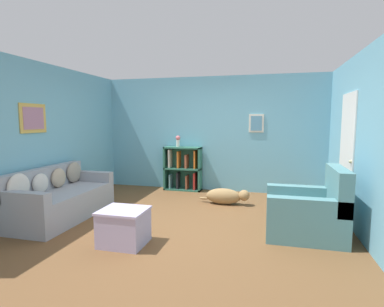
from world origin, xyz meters
The scene contains 10 objects.
ground_plane centered at (0.00, 0.00, 0.00)m, with size 14.00×14.00×0.00m, color brown.
wall_back centered at (0.00, 2.25, 1.30)m, with size 5.60×0.13×2.60m.
wall_left centered at (-2.55, 0.00, 1.30)m, with size 0.13×5.00×2.60m.
wall_right centered at (2.55, 0.02, 1.29)m, with size 0.16×5.00×2.60m.
couch centered at (-2.06, -0.39, 0.33)m, with size 0.86×1.84×0.85m.
bookshelf centered at (-0.63, 2.05, 0.49)m, with size 0.86×0.30×1.01m.
recliner_chair centered at (1.85, -0.19, 0.33)m, with size 1.02×0.92×0.98m.
coffee_table centered at (-0.54, -1.10, 0.25)m, with size 0.59×0.52×0.47m.
dog centered at (0.50, 1.10, 0.16)m, with size 0.99×0.28×0.31m.
vase centered at (-0.75, 2.03, 1.16)m, with size 0.11×0.11×0.26m.
Camera 1 is at (1.26, -4.54, 1.62)m, focal length 28.00 mm.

